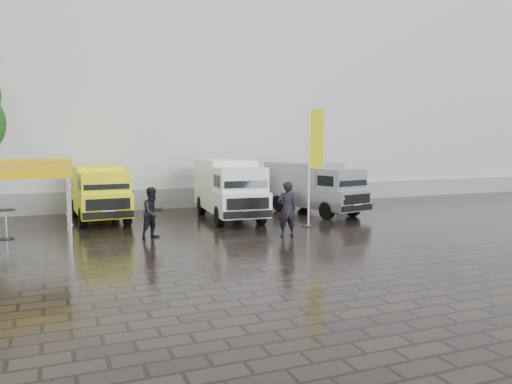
% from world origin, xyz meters
% --- Properties ---
extents(ground, '(120.00, 120.00, 0.00)m').
position_xyz_m(ground, '(0.00, 0.00, 0.00)').
color(ground, black).
rests_on(ground, ground).
extents(exhibition_hall, '(44.00, 16.00, 12.00)m').
position_xyz_m(exhibition_hall, '(2.00, 16.00, 6.00)').
color(exhibition_hall, silver).
rests_on(exhibition_hall, ground).
extents(hall_plinth, '(44.00, 0.15, 1.00)m').
position_xyz_m(hall_plinth, '(2.00, 7.95, 0.50)').
color(hall_plinth, gray).
rests_on(hall_plinth, ground).
extents(van_yellow, '(2.11, 5.03, 2.29)m').
position_xyz_m(van_yellow, '(-6.85, 5.14, 1.14)').
color(van_yellow, '#FCFF0D').
rests_on(van_yellow, ground).
extents(van_white, '(2.43, 5.97, 2.52)m').
position_xyz_m(van_white, '(-1.64, 3.64, 1.26)').
color(van_white, white).
rests_on(van_white, ground).
extents(van_silver, '(2.95, 5.65, 2.33)m').
position_xyz_m(van_silver, '(2.54, 3.69, 1.17)').
color(van_silver, '#A1A2A5').
rests_on(van_silver, ground).
extents(canopy_tent, '(2.92, 2.92, 2.70)m').
position_xyz_m(canopy_tent, '(-9.52, 1.62, 2.51)').
color(canopy_tent, silver).
rests_on(canopy_tent, ground).
extents(flagpole, '(0.88, 0.50, 4.73)m').
position_xyz_m(flagpole, '(0.74, 0.50, 2.62)').
color(flagpole, black).
rests_on(flagpole, ground).
extents(cocktail_table, '(0.60, 0.60, 1.01)m').
position_xyz_m(cocktail_table, '(-10.15, 2.15, 0.51)').
color(cocktail_table, black).
rests_on(cocktail_table, ground).
extents(wheelie_bin, '(0.86, 0.86, 1.13)m').
position_xyz_m(wheelie_bin, '(6.54, 7.48, 0.56)').
color(wheelie_bin, black).
rests_on(wheelie_bin, ground).
extents(person_front, '(0.75, 0.53, 1.93)m').
position_xyz_m(person_front, '(-1.15, -1.07, 0.97)').
color(person_front, black).
rests_on(person_front, ground).
extents(person_tent, '(1.06, 0.97, 1.75)m').
position_xyz_m(person_tent, '(-5.51, 0.42, 0.88)').
color(person_tent, black).
rests_on(person_tent, ground).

